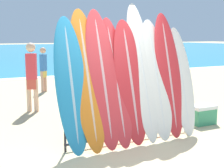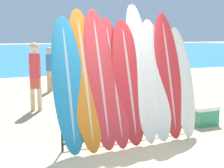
{
  "view_description": "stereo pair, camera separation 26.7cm",
  "coord_description": "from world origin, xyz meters",
  "px_view_note": "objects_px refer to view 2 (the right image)",
  "views": [
    {
      "loc": [
        -2.48,
        -4.08,
        1.92
      ],
      "look_at": [
        0.3,
        1.52,
        0.95
      ],
      "focal_mm": 50.0,
      "sensor_mm": 36.0,
      "label": 1
    },
    {
      "loc": [
        -2.24,
        -4.19,
        1.92
      ],
      "look_at": [
        0.3,
        1.52,
        0.95
      ],
      "focal_mm": 50.0,
      "sensor_mm": 36.0,
      "label": 2
    }
  ],
  "objects_px": {
    "surfboard_slot_4": "(129,81)",
    "person_far_right": "(35,74)",
    "surfboard_slot_0": "(68,84)",
    "surfboard_slot_5": "(141,71)",
    "person_mid_beach": "(49,67)",
    "surfboard_slot_3": "(114,81)",
    "surfboard_slot_7": "(168,75)",
    "surfboard_slot_6": "(155,79)",
    "person_far_left": "(93,63)",
    "cooler_box": "(204,115)",
    "surfboard_slot_2": "(101,78)",
    "person_near_water": "(121,73)",
    "surfboard_rack": "(130,114)",
    "surfboard_slot_8": "(182,81)",
    "surfboard_slot_1": "(85,78)"
  },
  "relations": [
    {
      "from": "surfboard_slot_3",
      "to": "surfboard_slot_2",
      "type": "bearing_deg",
      "value": 178.87
    },
    {
      "from": "person_far_left",
      "to": "surfboard_slot_5",
      "type": "bearing_deg",
      "value": 147.81
    },
    {
      "from": "surfboard_slot_5",
      "to": "person_mid_beach",
      "type": "height_order",
      "value": "surfboard_slot_5"
    },
    {
      "from": "surfboard_slot_6",
      "to": "cooler_box",
      "type": "bearing_deg",
      "value": 10.2
    },
    {
      "from": "person_near_water",
      "to": "surfboard_slot_5",
      "type": "bearing_deg",
      "value": -66.94
    },
    {
      "from": "person_far_right",
      "to": "cooler_box",
      "type": "relative_size",
      "value": 3.19
    },
    {
      "from": "surfboard_slot_0",
      "to": "surfboard_slot_2",
      "type": "xyz_separation_m",
      "value": [
        0.58,
        0.02,
        0.07
      ]
    },
    {
      "from": "surfboard_slot_3",
      "to": "surfboard_slot_1",
      "type": "bearing_deg",
      "value": 178.08
    },
    {
      "from": "surfboard_slot_1",
      "to": "person_near_water",
      "type": "height_order",
      "value": "surfboard_slot_1"
    },
    {
      "from": "cooler_box",
      "to": "surfboard_slot_7",
      "type": "bearing_deg",
      "value": -167.54
    },
    {
      "from": "surfboard_slot_3",
      "to": "surfboard_rack",
      "type": "bearing_deg",
      "value": -9.6
    },
    {
      "from": "surfboard_slot_4",
      "to": "surfboard_slot_8",
      "type": "relative_size",
      "value": 1.06
    },
    {
      "from": "surfboard_slot_3",
      "to": "surfboard_slot_7",
      "type": "xyz_separation_m",
      "value": [
        1.14,
        -0.02,
        0.05
      ]
    },
    {
      "from": "surfboard_slot_4",
      "to": "person_far_right",
      "type": "height_order",
      "value": "surfboard_slot_4"
    },
    {
      "from": "person_far_right",
      "to": "person_mid_beach",
      "type": "bearing_deg",
      "value": 94.64
    },
    {
      "from": "surfboard_slot_1",
      "to": "surfboard_slot_4",
      "type": "height_order",
      "value": "surfboard_slot_1"
    },
    {
      "from": "surfboard_slot_6",
      "to": "person_near_water",
      "type": "bearing_deg",
      "value": 78.96
    },
    {
      "from": "surfboard_slot_4",
      "to": "person_far_right",
      "type": "distance_m",
      "value": 3.27
    },
    {
      "from": "person_mid_beach",
      "to": "cooler_box",
      "type": "bearing_deg",
      "value": -108.9
    },
    {
      "from": "surfboard_slot_0",
      "to": "surfboard_slot_5",
      "type": "xyz_separation_m",
      "value": [
        1.4,
        0.05,
        0.14
      ]
    },
    {
      "from": "surfboard_slot_5",
      "to": "surfboard_rack",
      "type": "bearing_deg",
      "value": -163.51
    },
    {
      "from": "surfboard_slot_4",
      "to": "person_near_water",
      "type": "xyz_separation_m",
      "value": [
        1.06,
        2.52,
        -0.18
      ]
    },
    {
      "from": "person_far_left",
      "to": "cooler_box",
      "type": "height_order",
      "value": "person_far_left"
    },
    {
      "from": "surfboard_rack",
      "to": "surfboard_slot_5",
      "type": "distance_m",
      "value": 0.82
    },
    {
      "from": "surfboard_slot_6",
      "to": "person_far_right",
      "type": "distance_m",
      "value": 3.5
    },
    {
      "from": "surfboard_slot_4",
      "to": "surfboard_slot_7",
      "type": "distance_m",
      "value": 0.86
    },
    {
      "from": "surfboard_rack",
      "to": "person_far_right",
      "type": "relative_size",
      "value": 1.47
    },
    {
      "from": "surfboard_slot_0",
      "to": "surfboard_slot_6",
      "type": "height_order",
      "value": "surfboard_slot_0"
    },
    {
      "from": "cooler_box",
      "to": "person_far_right",
      "type": "bearing_deg",
      "value": 137.64
    },
    {
      "from": "person_near_water",
      "to": "person_far_right",
      "type": "height_order",
      "value": "person_far_right"
    },
    {
      "from": "person_far_right",
      "to": "surfboard_slot_0",
      "type": "bearing_deg",
      "value": -65.56
    },
    {
      "from": "surfboard_rack",
      "to": "surfboard_slot_1",
      "type": "bearing_deg",
      "value": 175.3
    },
    {
      "from": "person_mid_beach",
      "to": "surfboard_slot_3",
      "type": "bearing_deg",
      "value": -131.34
    },
    {
      "from": "surfboard_slot_2",
      "to": "surfboard_slot_3",
      "type": "distance_m",
      "value": 0.26
    },
    {
      "from": "surfboard_rack",
      "to": "surfboard_slot_3",
      "type": "bearing_deg",
      "value": 170.4
    },
    {
      "from": "surfboard_slot_7",
      "to": "surfboard_slot_6",
      "type": "bearing_deg",
      "value": -178.7
    },
    {
      "from": "surfboard_slot_5",
      "to": "surfboard_slot_7",
      "type": "height_order",
      "value": "surfboard_slot_5"
    },
    {
      "from": "person_far_left",
      "to": "cooler_box",
      "type": "xyz_separation_m",
      "value": [
        0.61,
        -5.24,
        -0.75
      ]
    },
    {
      "from": "person_near_water",
      "to": "person_far_left",
      "type": "distance_m",
      "value": 2.99
    },
    {
      "from": "surfboard_slot_7",
      "to": "person_far_right",
      "type": "bearing_deg",
      "value": 122.72
    },
    {
      "from": "surfboard_slot_2",
      "to": "cooler_box",
      "type": "height_order",
      "value": "surfboard_slot_2"
    },
    {
      "from": "surfboard_slot_4",
      "to": "surfboard_slot_8",
      "type": "distance_m",
      "value": 1.16
    },
    {
      "from": "surfboard_slot_6",
      "to": "person_far_left",
      "type": "xyz_separation_m",
      "value": [
        0.8,
        5.49,
        -0.16
      ]
    },
    {
      "from": "surfboard_slot_4",
      "to": "surfboard_slot_7",
      "type": "height_order",
      "value": "surfboard_slot_7"
    },
    {
      "from": "surfboard_slot_4",
      "to": "person_mid_beach",
      "type": "bearing_deg",
      "value": 91.39
    },
    {
      "from": "surfboard_slot_6",
      "to": "person_far_left",
      "type": "relative_size",
      "value": 1.27
    },
    {
      "from": "surfboard_slot_0",
      "to": "surfboard_slot_4",
      "type": "bearing_deg",
      "value": -0.44
    },
    {
      "from": "surfboard_slot_0",
      "to": "person_near_water",
      "type": "distance_m",
      "value": 3.33
    },
    {
      "from": "surfboard_slot_4",
      "to": "person_far_left",
      "type": "height_order",
      "value": "surfboard_slot_4"
    },
    {
      "from": "surfboard_slot_1",
      "to": "surfboard_slot_5",
      "type": "height_order",
      "value": "surfboard_slot_5"
    }
  ]
}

